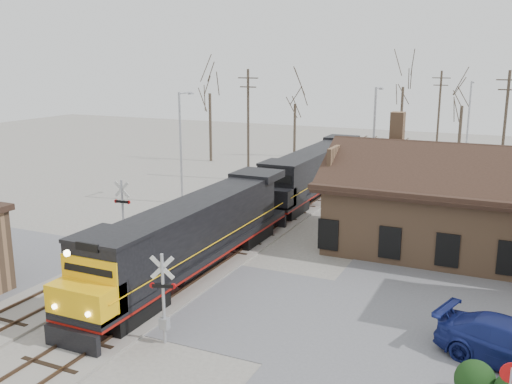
# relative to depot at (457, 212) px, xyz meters

# --- Properties ---
(ground) EXTENTS (140.00, 140.00, 0.00)m
(ground) POSITION_rel_depot_xyz_m (-11.99, -12.00, -2.41)
(ground) COLOR #A19C91
(ground) RESTS_ON ground
(road) EXTENTS (60.00, 9.00, 0.03)m
(road) POSITION_rel_depot_xyz_m (-11.99, -12.00, -2.39)
(road) COLOR slate
(road) RESTS_ON ground
(track_main) EXTENTS (3.40, 90.00, 0.24)m
(track_main) POSITION_rel_depot_xyz_m (-11.99, 3.00, -2.34)
(track_main) COLOR #A19C91
(track_main) RESTS_ON ground
(track_siding) EXTENTS (3.40, 90.00, 0.24)m
(track_siding) POSITION_rel_depot_xyz_m (-16.49, 3.00, -2.34)
(track_siding) COLOR #A19C91
(track_siding) RESTS_ON ground
(depot) EXTENTS (15.20, 9.31, 7.90)m
(depot) POSITION_rel_depot_xyz_m (0.00, 0.00, 0.00)
(depot) COLOR #8E6849
(depot) RESTS_ON ground
(locomotive_lead) EXTENTS (2.76, 18.47, 4.10)m
(locomotive_lead) POSITION_rel_depot_xyz_m (-11.99, -10.12, -0.26)
(locomotive_lead) COLOR black
(locomotive_lead) RESTS_ON ground
(locomotive_trailing) EXTENTS (2.76, 18.47, 3.88)m
(locomotive_trailing) POSITION_rel_depot_xyz_m (-11.99, 8.62, -0.26)
(locomotive_trailing) COLOR black
(locomotive_trailing) RESTS_ON ground
(crossbuck_near) EXTENTS (1.04, 0.41, 3.74)m
(crossbuck_near) POSITION_rel_depot_xyz_m (-9.21, -16.60, -0.63)
(crossbuck_near) COLOR #A5A8AD
(crossbuck_near) RESTS_ON ground
(crossbuck_far) EXTENTS (1.11, 0.29, 3.89)m
(crossbuck_far) POSITION_rel_depot_xyz_m (-18.85, -6.64, -0.57)
(crossbuck_far) COLOR #A5A8AD
(crossbuck_far) RESTS_ON ground
(do_not_enter_sign) EXTENTS (0.66, 0.22, 2.27)m
(do_not_enter_sign) POSITION_rel_depot_xyz_m (3.29, -16.88, -0.83)
(do_not_enter_sign) COLOR #A5A8AD
(do_not_enter_sign) RESTS_ON ground
(hedge_a) EXTENTS (1.34, 1.34, 1.34)m
(hedge_a) POSITION_rel_depot_xyz_m (2.27, -15.51, -1.74)
(hedge_a) COLOR black
(hedge_a) RESTS_ON ground
(streetlight_a) EXTENTS (0.25, 2.04, 8.63)m
(streetlight_a) POSITION_rel_depot_xyz_m (-20.74, 3.28, 2.44)
(streetlight_a) COLOR #A5A8AD
(streetlight_a) RESTS_ON ground
(streetlight_b) EXTENTS (0.25, 2.04, 9.11)m
(streetlight_b) POSITION_rel_depot_xyz_m (-6.75, 7.36, 2.69)
(streetlight_b) COLOR #A5A8AD
(streetlight_b) RESTS_ON ground
(streetlight_c) EXTENTS (0.25, 2.04, 9.07)m
(streetlight_c) POSITION_rel_depot_xyz_m (-1.63, 23.92, 2.67)
(streetlight_c) COLOR #A5A8AD
(streetlight_c) RESTS_ON ground
(utility_pole_a) EXTENTS (2.00, 0.24, 10.21)m
(utility_pole_a) POSITION_rel_depot_xyz_m (-19.84, 13.33, 2.92)
(utility_pole_a) COLOR #382D23
(utility_pole_a) RESTS_ON ground
(utility_pole_b) EXTENTS (2.00, 0.24, 9.83)m
(utility_pole_b) POSITION_rel_depot_xyz_m (-5.61, 33.67, 2.73)
(utility_pole_b) COLOR #382D23
(utility_pole_b) RESTS_ON ground
(utility_pole_c) EXTENTS (2.00, 0.24, 10.19)m
(utility_pole_c) POSITION_rel_depot_xyz_m (1.70, 18.23, 2.92)
(utility_pole_c) COLOR #382D23
(utility_pole_c) RESTS_ON ground
(tree_a) EXTENTS (4.97, 4.97, 12.17)m
(tree_a) POSITION_rel_depot_xyz_m (-28.10, 20.91, 6.27)
(tree_a) COLOR #382D23
(tree_a) RESTS_ON ground
(tree_b) EXTENTS (4.06, 4.06, 9.95)m
(tree_b) POSITION_rel_depot_xyz_m (-20.76, 27.70, 4.67)
(tree_b) COLOR #382D23
(tree_b) RESTS_ON ground
(tree_c) EXTENTS (5.27, 5.27, 12.91)m
(tree_c) POSITION_rel_depot_xyz_m (-10.04, 35.12, 6.79)
(tree_c) COLOR #382D23
(tree_c) RESTS_ON ground
(tree_d) EXTENTS (4.25, 4.25, 10.41)m
(tree_d) POSITION_rel_depot_xyz_m (-2.77, 28.98, 5.00)
(tree_d) COLOR #382D23
(tree_d) RESTS_ON ground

